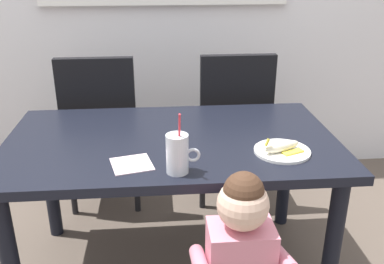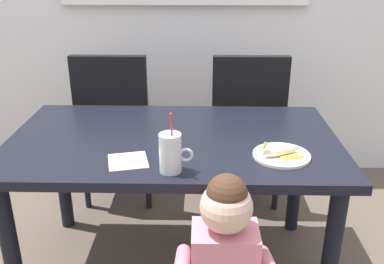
{
  "view_description": "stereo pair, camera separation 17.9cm",
  "coord_description": "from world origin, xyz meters",
  "px_view_note": "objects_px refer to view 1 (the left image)",
  "views": [
    {
      "loc": [
        -0.06,
        -1.73,
        1.46
      ],
      "look_at": [
        0.09,
        -0.08,
        0.77
      ],
      "focal_mm": 39.82,
      "sensor_mm": 36.0,
      "label": 1
    },
    {
      "loc": [
        0.12,
        -1.74,
        1.46
      ],
      "look_at": [
        0.09,
        -0.08,
        0.77
      ],
      "focal_mm": 39.82,
      "sensor_mm": 36.0,
      "label": 2
    }
  ],
  "objects_px": {
    "dining_table": "(172,157)",
    "paper_napkin": "(132,164)",
    "snack_plate": "(282,151)",
    "dining_chair_left": "(102,124)",
    "dining_chair_right": "(232,119)",
    "toddler_standing": "(240,255)",
    "peeled_banana": "(282,147)",
    "milk_cup": "(178,156)"
  },
  "relations": [
    {
      "from": "toddler_standing",
      "to": "snack_plate",
      "type": "distance_m",
      "value": 0.5
    },
    {
      "from": "dining_chair_left",
      "to": "paper_napkin",
      "type": "bearing_deg",
      "value": 104.22
    },
    {
      "from": "dining_chair_left",
      "to": "snack_plate",
      "type": "xyz_separation_m",
      "value": [
        0.83,
        -0.83,
        0.18
      ]
    },
    {
      "from": "dining_chair_left",
      "to": "dining_chair_right",
      "type": "relative_size",
      "value": 1.0
    },
    {
      "from": "dining_chair_left",
      "to": "milk_cup",
      "type": "relative_size",
      "value": 3.88
    },
    {
      "from": "toddler_standing",
      "to": "paper_napkin",
      "type": "bearing_deg",
      "value": 137.15
    },
    {
      "from": "dining_table",
      "to": "dining_chair_left",
      "type": "distance_m",
      "value": 0.75
    },
    {
      "from": "dining_chair_left",
      "to": "peeled_banana",
      "type": "bearing_deg",
      "value": 134.67
    },
    {
      "from": "snack_plate",
      "to": "paper_napkin",
      "type": "distance_m",
      "value": 0.61
    },
    {
      "from": "dining_table",
      "to": "peeled_banana",
      "type": "distance_m",
      "value": 0.5
    },
    {
      "from": "dining_chair_left",
      "to": "milk_cup",
      "type": "bearing_deg",
      "value": 112.56
    },
    {
      "from": "toddler_standing",
      "to": "peeled_banana",
      "type": "height_order",
      "value": "toddler_standing"
    },
    {
      "from": "milk_cup",
      "to": "peeled_banana",
      "type": "xyz_separation_m",
      "value": [
        0.43,
        0.12,
        -0.04
      ]
    },
    {
      "from": "snack_plate",
      "to": "peeled_banana",
      "type": "height_order",
      "value": "peeled_banana"
    },
    {
      "from": "toddler_standing",
      "to": "peeled_banana",
      "type": "xyz_separation_m",
      "value": [
        0.24,
        0.39,
        0.22
      ]
    },
    {
      "from": "dining_table",
      "to": "snack_plate",
      "type": "relative_size",
      "value": 6.34
    },
    {
      "from": "dining_table",
      "to": "dining_chair_right",
      "type": "relative_size",
      "value": 1.52
    },
    {
      "from": "dining_table",
      "to": "snack_plate",
      "type": "distance_m",
      "value": 0.5
    },
    {
      "from": "dining_table",
      "to": "dining_chair_left",
      "type": "relative_size",
      "value": 1.52
    },
    {
      "from": "milk_cup",
      "to": "dining_table",
      "type": "bearing_deg",
      "value": 92.07
    },
    {
      "from": "dining_table",
      "to": "paper_napkin",
      "type": "height_order",
      "value": "paper_napkin"
    },
    {
      "from": "dining_chair_right",
      "to": "toddler_standing",
      "type": "bearing_deg",
      "value": 81.32
    },
    {
      "from": "dining_table",
      "to": "peeled_banana",
      "type": "xyz_separation_m",
      "value": [
        0.44,
        -0.2,
        0.13
      ]
    },
    {
      "from": "snack_plate",
      "to": "paper_napkin",
      "type": "height_order",
      "value": "snack_plate"
    },
    {
      "from": "dining_chair_left",
      "to": "peeled_banana",
      "type": "distance_m",
      "value": 1.2
    },
    {
      "from": "peeled_banana",
      "to": "paper_napkin",
      "type": "bearing_deg",
      "value": -175.6
    },
    {
      "from": "dining_table",
      "to": "toddler_standing",
      "type": "relative_size",
      "value": 1.74
    },
    {
      "from": "milk_cup",
      "to": "snack_plate",
      "type": "xyz_separation_m",
      "value": [
        0.44,
        0.13,
        -0.06
      ]
    },
    {
      "from": "dining_table",
      "to": "snack_plate",
      "type": "xyz_separation_m",
      "value": [
        0.45,
        -0.19,
        0.1
      ]
    },
    {
      "from": "dining_table",
      "to": "milk_cup",
      "type": "distance_m",
      "value": 0.36
    },
    {
      "from": "paper_napkin",
      "to": "peeled_banana",
      "type": "bearing_deg",
      "value": 4.4
    },
    {
      "from": "snack_plate",
      "to": "milk_cup",
      "type": "bearing_deg",
      "value": -163.03
    },
    {
      "from": "peeled_banana",
      "to": "dining_table",
      "type": "bearing_deg",
      "value": 155.55
    },
    {
      "from": "dining_chair_right",
      "to": "toddler_standing",
      "type": "relative_size",
      "value": 1.15
    },
    {
      "from": "dining_chair_right",
      "to": "milk_cup",
      "type": "height_order",
      "value": "dining_chair_right"
    },
    {
      "from": "dining_table",
      "to": "toddler_standing",
      "type": "bearing_deg",
      "value": -70.82
    },
    {
      "from": "dining_chair_left",
      "to": "toddler_standing",
      "type": "xyz_separation_m",
      "value": [
        0.59,
        -1.23,
        -0.02
      ]
    },
    {
      "from": "dining_chair_left",
      "to": "snack_plate",
      "type": "bearing_deg",
      "value": 135.23
    },
    {
      "from": "dining_chair_left",
      "to": "paper_napkin",
      "type": "distance_m",
      "value": 0.93
    },
    {
      "from": "dining_chair_right",
      "to": "peeled_banana",
      "type": "distance_m",
      "value": 0.87
    },
    {
      "from": "snack_plate",
      "to": "dining_table",
      "type": "bearing_deg",
      "value": 157.02
    },
    {
      "from": "toddler_standing",
      "to": "milk_cup",
      "type": "height_order",
      "value": "milk_cup"
    }
  ]
}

